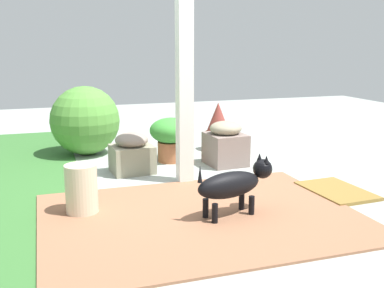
% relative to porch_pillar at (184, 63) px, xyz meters
% --- Properties ---
extents(ground_plane, '(12.00, 12.00, 0.00)m').
position_rel_porch_pillar_xyz_m(ground_plane, '(-0.16, -0.06, -1.13)').
color(ground_plane, '#9AA39C').
extents(brick_path, '(1.80, 2.40, 0.02)m').
position_rel_porch_pillar_xyz_m(brick_path, '(-0.94, 0.16, -1.12)').
color(brick_path, '#936145').
rests_on(brick_path, ground).
extents(porch_pillar, '(0.14, 0.14, 2.26)m').
position_rel_porch_pillar_xyz_m(porch_pillar, '(0.00, 0.00, 0.00)').
color(porch_pillar, white).
rests_on(porch_pillar, ground).
extents(stone_planter_nearest, '(0.46, 0.42, 0.48)m').
position_rel_porch_pillar_xyz_m(stone_planter_nearest, '(0.47, -0.62, -0.90)').
color(stone_planter_nearest, gray).
rests_on(stone_planter_nearest, ground).
extents(stone_planter_mid, '(0.40, 0.45, 0.42)m').
position_rel_porch_pillar_xyz_m(stone_planter_mid, '(0.48, 0.42, -0.93)').
color(stone_planter_mid, gray).
rests_on(stone_planter_mid, ground).
extents(round_shrub, '(0.82, 0.82, 0.82)m').
position_rel_porch_pillar_xyz_m(round_shrub, '(1.45, 0.79, -0.72)').
color(round_shrub, '#508F38').
rests_on(round_shrub, ground).
extents(terracotta_pot_broad, '(0.47, 0.47, 0.50)m').
position_rel_porch_pillar_xyz_m(terracotta_pot_broad, '(0.80, -0.09, -0.83)').
color(terracotta_pot_broad, '#A55B39').
rests_on(terracotta_pot_broad, ground).
extents(terracotta_pot_spiky, '(0.31, 0.31, 0.60)m').
position_rel_porch_pillar_xyz_m(terracotta_pot_spiky, '(1.17, -0.80, -0.85)').
color(terracotta_pot_spiky, '#A95D35').
rests_on(terracotta_pot_spiky, ground).
extents(dog, '(0.30, 0.68, 0.46)m').
position_rel_porch_pillar_xyz_m(dog, '(-1.00, -0.08, -0.86)').
color(dog, black).
rests_on(dog, ground).
extents(ceramic_urn, '(0.25, 0.25, 0.40)m').
position_rel_porch_pillar_xyz_m(ceramic_urn, '(-0.58, 1.02, -0.93)').
color(ceramic_urn, beige).
rests_on(ceramic_urn, ground).
extents(doormat, '(0.69, 0.49, 0.03)m').
position_rel_porch_pillar_xyz_m(doormat, '(-0.75, -1.19, -1.11)').
color(doormat, olive).
rests_on(doormat, ground).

